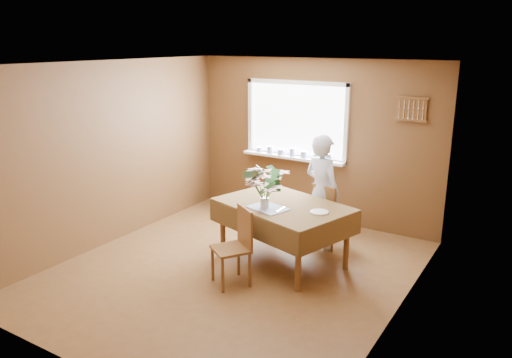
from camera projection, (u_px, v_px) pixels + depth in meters
The scene contains 15 objects.
floor at pixel (233, 271), 6.16m from camera, with size 4.50×4.50×0.00m, color brown.
ceiling at pixel (230, 64), 5.49m from camera, with size 4.50×4.50×0.00m, color white.
wall_back at pixel (314, 141), 7.67m from camera, with size 4.00×4.00×0.00m, color brown.
wall_front at pixel (72, 235), 3.98m from camera, with size 4.00×4.00×0.00m, color brown.
wall_left at pixel (111, 154), 6.83m from camera, with size 4.50×4.50×0.00m, color brown.
wall_right at pixel (402, 201), 4.81m from camera, with size 4.50×4.50×0.00m, color brown.
window_assembly at pixel (295, 134), 7.75m from camera, with size 1.72×0.20×1.22m.
spoon_rack at pixel (411, 109), 6.75m from camera, with size 0.44×0.05×0.33m.
dining_table at pixel (283, 211), 6.25m from camera, with size 1.85×1.51×0.79m.
chair_far at pixel (328, 213), 6.75m from camera, with size 0.48×0.48×0.90m.
chair_near at pixel (237, 243), 5.75m from camera, with size 0.54×0.54×0.91m.
seated_woman at pixel (322, 192), 6.70m from camera, with size 0.57×0.38×1.57m, color white.
flower_bouquet at pixel (265, 185), 5.99m from camera, with size 0.54×0.54×0.46m.
side_plate at pixel (319, 212), 5.91m from camera, with size 0.22×0.22×0.01m, color white.
table_knife at pixel (281, 209), 6.00m from camera, with size 0.02×0.21×0.00m, color silver.
Camera 1 is at (3.19, -4.64, 2.75)m, focal length 35.00 mm.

